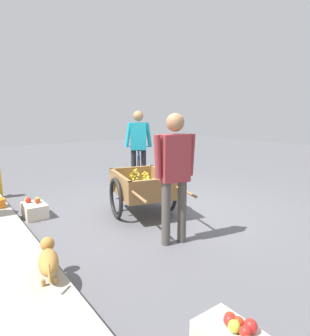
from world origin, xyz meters
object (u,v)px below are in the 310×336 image
object	(u,v)px
fruit_cart	(143,188)
dog	(48,260)
apple_crate	(34,210)
cyclist_person	(138,142)
vendor_person	(175,168)
bicycle	(139,170)

from	to	relation	value
fruit_cart	dog	xyz separation A→B (m)	(-1.16, 1.84, -0.17)
dog	apple_crate	xyz separation A→B (m)	(2.05, -0.39, -0.15)
fruit_cart	apple_crate	bearing A→B (deg)	58.27
fruit_cart	cyclist_person	world-z (taller)	cyclist_person
dog	cyclist_person	bearing A→B (deg)	-45.73
vendor_person	apple_crate	world-z (taller)	vendor_person
vendor_person	dog	size ratio (longest dim) A/B	2.46
vendor_person	apple_crate	distance (m)	2.47
vendor_person	bicycle	bearing A→B (deg)	-25.07
cyclist_person	dog	xyz separation A→B (m)	(-2.71, 2.78, -0.73)
apple_crate	cyclist_person	bearing A→B (deg)	-74.53
vendor_person	dog	bearing A→B (deg)	91.41
fruit_cart	vendor_person	bearing A→B (deg)	165.77
vendor_person	dog	world-z (taller)	vendor_person
bicycle	fruit_cart	bearing A→B (deg)	148.62
bicycle	cyclist_person	world-z (taller)	cyclist_person
bicycle	cyclist_person	size ratio (longest dim) A/B	0.85
fruit_cart	dog	size ratio (longest dim) A/B	2.72
cyclist_person	apple_crate	bearing A→B (deg)	105.47
bicycle	apple_crate	xyz separation A→B (m)	(-0.79, 2.47, -0.23)
fruit_cart	bicycle	xyz separation A→B (m)	(1.68, -1.03, -0.09)
fruit_cart	apple_crate	distance (m)	1.73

